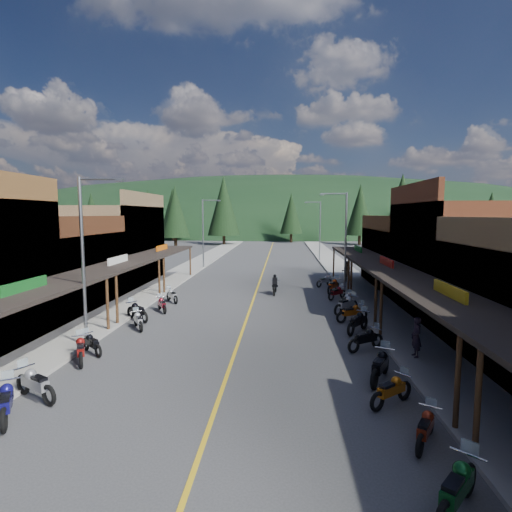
% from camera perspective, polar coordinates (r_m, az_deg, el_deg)
% --- Properties ---
extents(ground, '(220.00, 220.00, 0.00)m').
position_cam_1_polar(ground, '(24.70, -1.29, -8.82)').
color(ground, '#38383A').
rests_on(ground, ground).
extents(centerline, '(0.15, 90.00, 0.01)m').
position_cam_1_polar(centerline, '(44.29, 1.03, -2.19)').
color(centerline, gold).
rests_on(centerline, ground).
extents(sidewalk_west, '(3.40, 94.00, 0.15)m').
position_cam_1_polar(sidewalk_west, '(45.54, -9.98, -1.97)').
color(sidewalk_west, gray).
rests_on(sidewalk_west, ground).
extents(sidewalk_east, '(3.40, 94.00, 0.15)m').
position_cam_1_polar(sidewalk_east, '(44.71, 12.24, -2.16)').
color(sidewalk_east, gray).
rests_on(sidewalk_east, ground).
extents(shop_west_2, '(10.90, 9.00, 6.20)m').
position_cam_1_polar(shop_west_2, '(30.28, -27.90, -1.88)').
color(shop_west_2, '#3F2111').
rests_on(shop_west_2, ground).
extents(shop_west_3, '(10.90, 10.20, 8.20)m').
position_cam_1_polar(shop_west_3, '(38.63, -20.53, 1.47)').
color(shop_west_3, brown).
rests_on(shop_west_3, ground).
extents(shop_east_2, '(10.90, 9.00, 8.20)m').
position_cam_1_polar(shop_east_2, '(28.15, 28.23, -0.42)').
color(shop_east_2, '#562B19').
rests_on(shop_east_2, ground).
extents(shop_east_3, '(10.90, 10.20, 6.20)m').
position_cam_1_polar(shop_east_3, '(37.14, 22.03, -0.29)').
color(shop_east_3, '#4C2D16').
rests_on(shop_east_3, ground).
extents(streetlight_0, '(2.16, 0.18, 8.00)m').
position_cam_1_polar(streetlight_0, '(20.06, -23.16, 0.21)').
color(streetlight_0, gray).
rests_on(streetlight_0, ground).
extents(streetlight_1, '(2.16, 0.18, 8.00)m').
position_cam_1_polar(streetlight_1, '(46.72, -7.40, 3.67)').
color(streetlight_1, gray).
rests_on(streetlight_1, ground).
extents(streetlight_2, '(2.16, 0.18, 8.00)m').
position_cam_1_polar(streetlight_2, '(32.19, 12.43, 2.55)').
color(streetlight_2, gray).
rests_on(streetlight_2, ground).
extents(streetlight_3, '(2.16, 0.18, 8.00)m').
position_cam_1_polar(streetlight_3, '(54.03, 8.97, 3.96)').
color(streetlight_3, gray).
rests_on(streetlight_3, ground).
extents(ridge_hill, '(310.00, 140.00, 60.00)m').
position_cam_1_polar(ridge_hill, '(158.92, 3.08, 3.71)').
color(ridge_hill, black).
rests_on(ridge_hill, ground).
extents(pine_0, '(5.04, 5.04, 11.00)m').
position_cam_1_polar(pine_0, '(95.58, -22.43, 5.65)').
color(pine_0, black).
rests_on(pine_0, ground).
extents(pine_1, '(5.88, 5.88, 12.50)m').
position_cam_1_polar(pine_1, '(97.36, -11.80, 6.42)').
color(pine_1, black).
rests_on(pine_1, ground).
extents(pine_2, '(6.72, 6.72, 14.00)m').
position_cam_1_polar(pine_2, '(82.70, -4.63, 7.14)').
color(pine_2, black).
rests_on(pine_2, ground).
extents(pine_3, '(5.04, 5.04, 11.00)m').
position_cam_1_polar(pine_3, '(89.80, 5.06, 6.08)').
color(pine_3, black).
rests_on(pine_3, ground).
extents(pine_4, '(5.88, 5.88, 12.50)m').
position_cam_1_polar(pine_4, '(85.27, 14.66, 6.42)').
color(pine_4, black).
rests_on(pine_4, ground).
extents(pine_5, '(6.72, 6.72, 14.00)m').
position_cam_1_polar(pine_5, '(100.95, 22.40, 6.50)').
color(pine_5, black).
rests_on(pine_5, ground).
extents(pine_6, '(5.04, 5.04, 11.00)m').
position_cam_1_polar(pine_6, '(98.12, 30.54, 5.27)').
color(pine_6, black).
rests_on(pine_6, ground).
extents(pine_7, '(5.88, 5.88, 12.50)m').
position_cam_1_polar(pine_7, '(105.47, -15.13, 6.29)').
color(pine_7, black).
rests_on(pine_7, ground).
extents(pine_8, '(4.48, 4.48, 10.00)m').
position_cam_1_polar(pine_8, '(68.20, -16.97, 5.46)').
color(pine_8, black).
rests_on(pine_8, ground).
extents(pine_9, '(4.93, 4.93, 10.80)m').
position_cam_1_polar(pine_9, '(72.17, 21.59, 5.63)').
color(pine_9, black).
rests_on(pine_9, ground).
extents(pine_10, '(5.38, 5.38, 11.60)m').
position_cam_1_polar(pine_10, '(76.49, -11.49, 6.23)').
color(pine_10, black).
rests_on(pine_10, ground).
extents(pine_11, '(5.82, 5.82, 12.40)m').
position_cam_1_polar(pine_11, '(64.31, 20.10, 6.41)').
color(pine_11, black).
rests_on(pine_11, ground).
extents(bike_west_2, '(1.79, 2.31, 1.28)m').
position_cam_1_polar(bike_west_2, '(15.09, -32.12, -17.04)').
color(bike_west_2, navy).
rests_on(bike_west_2, ground).
extents(bike_west_3, '(2.31, 1.71, 1.27)m').
position_cam_1_polar(bike_west_3, '(16.06, -29.02, -15.50)').
color(bike_west_3, gray).
rests_on(bike_west_3, ground).
extents(bike_west_4, '(1.64, 2.23, 1.22)m').
position_cam_1_polar(bike_west_4, '(18.99, -23.77, -12.00)').
color(bike_west_4, maroon).
rests_on(bike_west_4, ground).
extents(bike_west_5, '(1.81, 1.67, 1.06)m').
position_cam_1_polar(bike_west_5, '(19.89, -22.43, -11.38)').
color(bike_west_5, black).
rests_on(bike_west_5, ground).
extents(bike_west_6, '(1.53, 1.95, 1.08)m').
position_cam_1_polar(bike_west_6, '(23.13, -16.47, -8.71)').
color(bike_west_6, '#ADADB2').
rests_on(bike_west_6, ground).
extents(bike_west_7, '(2.17, 2.01, 1.27)m').
position_cam_1_polar(bike_west_7, '(24.88, -16.61, -7.45)').
color(bike_west_7, black).
rests_on(bike_west_7, ground).
extents(bike_west_8, '(1.50, 1.93, 1.07)m').
position_cam_1_polar(bike_west_8, '(26.72, -13.28, -6.66)').
color(bike_west_8, maroon).
rests_on(bike_west_8, ground).
extents(bike_west_9, '(1.66, 1.92, 1.10)m').
position_cam_1_polar(bike_west_9, '(29.40, -11.90, -5.45)').
color(bike_west_9, '#A9A9AE').
rests_on(bike_west_9, ground).
extents(bike_east_1, '(2.04, 2.22, 1.30)m').
position_cam_1_polar(bike_east_1, '(10.51, 26.80, -27.32)').
color(bike_east_1, '#0E481B').
rests_on(bike_east_1, ground).
extents(bike_east_2, '(1.50, 1.94, 1.08)m').
position_cam_1_polar(bike_east_2, '(12.74, 23.08, -21.48)').
color(bike_east_2, maroon).
rests_on(bike_east_2, ground).
extents(bike_east_3, '(1.98, 1.78, 1.15)m').
position_cam_1_polar(bike_east_3, '(14.57, 18.79, -17.54)').
color(bike_east_3, '#B65B0D').
rests_on(bike_east_3, ground).
extents(bike_east_4, '(1.75, 2.43, 1.33)m').
position_cam_1_polar(bike_east_4, '(16.30, 17.33, -14.57)').
color(bike_east_4, black).
rests_on(bike_east_4, ground).
extents(bike_east_5, '(2.13, 1.73, 1.19)m').
position_cam_1_polar(bike_east_5, '(19.55, 15.41, -11.23)').
color(bike_east_5, black).
rests_on(bike_east_5, ground).
extents(bike_east_6, '(1.92, 2.27, 1.29)m').
position_cam_1_polar(bike_east_6, '(22.23, 14.34, -8.97)').
color(bike_east_6, black).
rests_on(bike_east_6, ground).
extents(bike_east_7, '(2.21, 1.60, 1.21)m').
position_cam_1_polar(bike_east_7, '(24.31, 13.56, -7.76)').
color(bike_east_7, '#AD4A0C').
rests_on(bike_east_7, ground).
extents(bike_east_8, '(2.18, 2.18, 1.32)m').
position_cam_1_polar(bike_east_8, '(26.11, 12.77, -6.66)').
color(bike_east_8, '#A9A9AE').
rests_on(bike_east_8, ground).
extents(bike_east_9, '(1.60, 2.19, 1.20)m').
position_cam_1_polar(bike_east_9, '(27.37, 12.72, -6.20)').
color(bike_east_9, '#A4A4A9').
rests_on(bike_east_9, ground).
extents(bike_east_10, '(1.84, 1.86, 1.12)m').
position_cam_1_polar(bike_east_10, '(30.35, 11.51, -5.05)').
color(bike_east_10, maroon).
rests_on(bike_east_10, ground).
extents(bike_east_11, '(1.76, 2.44, 1.34)m').
position_cam_1_polar(bike_east_11, '(32.63, 11.00, -4.08)').
color(bike_east_11, '#A3340B').
rests_on(bike_east_11, ground).
extents(bike_east_12, '(1.79, 1.76, 1.08)m').
position_cam_1_polar(bike_east_12, '(35.43, 9.71, -3.47)').
color(bike_east_12, gray).
rests_on(bike_east_12, ground).
extents(rider_on_bike, '(0.83, 2.18, 1.64)m').
position_cam_1_polar(rider_on_bike, '(31.71, 2.72, -4.29)').
color(rider_on_bike, black).
rests_on(rider_on_bike, ground).
extents(pedestrian_east_a, '(0.47, 0.67, 1.77)m').
position_cam_1_polar(pedestrian_east_a, '(18.90, 21.91, -10.68)').
color(pedestrian_east_a, black).
rests_on(pedestrian_east_a, sidewalk_east).
extents(pedestrian_east_b, '(0.96, 0.65, 1.84)m').
position_cam_1_polar(pedestrian_east_b, '(37.78, 12.81, -2.13)').
color(pedestrian_east_b, brown).
rests_on(pedestrian_east_b, sidewalk_east).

